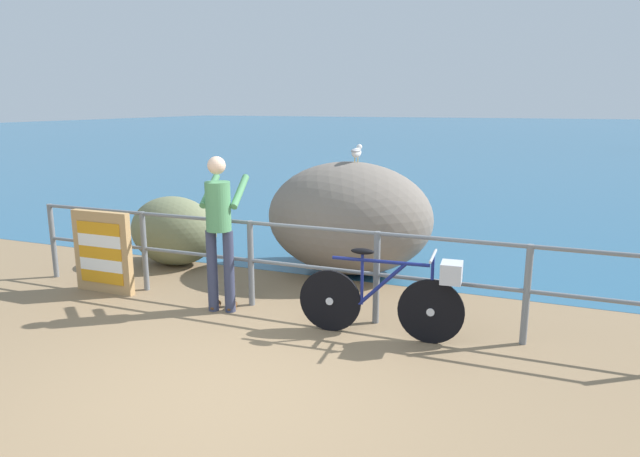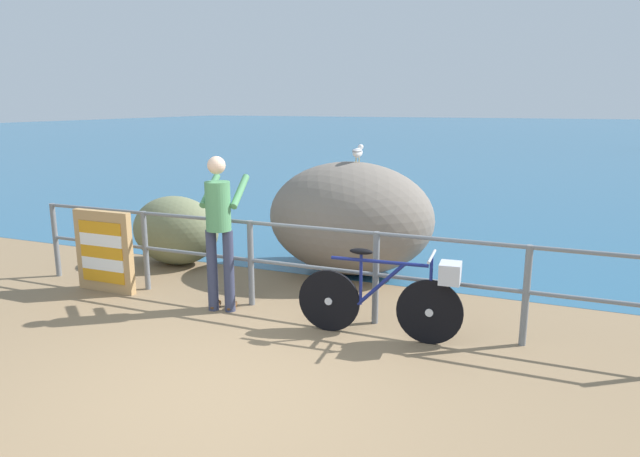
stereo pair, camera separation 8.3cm
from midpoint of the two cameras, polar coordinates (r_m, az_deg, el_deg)
The scene contains 9 objects.
ground_plane at distance 23.92m, azimuth 15.79°, elevation 6.31°, with size 120.00×120.00×0.10m, color #846B4C.
sea_surface at distance 52.06m, azimuth 19.10°, elevation 9.27°, with size 120.00×90.00×0.01m, color #285B7F.
promenade_railing at distance 6.32m, azimuth -1.29°, elevation -3.11°, with size 7.68×0.07×1.02m.
bicycle at distance 5.75m, azimuth 7.06°, elevation -6.65°, with size 1.70×0.48×0.92m.
person_at_railing at distance 6.44m, azimuth -10.45°, elevation 0.20°, with size 0.53×0.67×1.78m.
folded_deckchair_stack at distance 7.61m, azimuth -21.35°, elevation -2.24°, with size 0.84×0.10×1.04m.
breakwater_boulder_main at distance 7.90m, azimuth 2.66°, elevation 1.09°, with size 2.34×1.81×1.56m.
breakwater_boulder_left at distance 8.60m, azimuth -14.80°, elevation -0.22°, with size 1.35×0.96×1.02m.
seagull at distance 7.74m, azimuth 3.40°, elevation 7.73°, with size 0.13×0.34×0.23m.
Camera 1 is at (2.32, -3.70, 2.34)m, focal length 31.75 mm.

